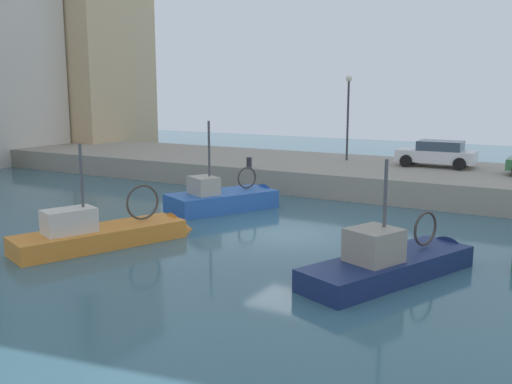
# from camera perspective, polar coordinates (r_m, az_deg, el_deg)

# --- Properties ---
(water_surface) EXTENTS (80.00, 80.00, 0.00)m
(water_surface) POSITION_cam_1_polar(r_m,az_deg,el_deg) (20.95, 3.18, -4.32)
(water_surface) COLOR #386070
(water_surface) RESTS_ON ground
(quay_wall) EXTENTS (9.00, 56.00, 1.20)m
(quay_wall) POSITION_cam_1_polar(r_m,az_deg,el_deg) (31.33, 12.74, 1.44)
(quay_wall) COLOR #9E9384
(quay_wall) RESTS_ON ground
(fishing_boat_blue) EXTENTS (5.83, 4.22, 4.87)m
(fishing_boat_blue) POSITION_cam_1_polar(r_m,az_deg,el_deg) (25.48, -2.70, -1.47)
(fishing_boat_blue) COLOR #2D60B7
(fishing_boat_blue) RESTS_ON ground
(fishing_boat_orange) EXTENTS (6.73, 3.86, 4.28)m
(fishing_boat_orange) POSITION_cam_1_polar(r_m,az_deg,el_deg) (20.33, -14.38, -4.75)
(fishing_boat_orange) COLOR orange
(fishing_boat_orange) RESTS_ON ground
(fishing_boat_navy) EXTENTS (6.68, 3.97, 4.16)m
(fishing_boat_navy) POSITION_cam_1_polar(r_m,az_deg,el_deg) (16.94, 13.85, -7.71)
(fishing_boat_navy) COLOR navy
(fishing_boat_navy) RESTS_ON ground
(parked_car_white) EXTENTS (2.13, 4.01, 1.38)m
(parked_car_white) POSITION_cam_1_polar(r_m,az_deg,el_deg) (31.71, 17.66, 3.71)
(parked_car_white) COLOR silver
(parked_car_white) RESTS_ON quay_wall
(mooring_bollard_mid) EXTENTS (0.28, 0.28, 0.55)m
(mooring_bollard_mid) POSITION_cam_1_polar(r_m,az_deg,el_deg) (29.85, -0.70, 2.97)
(mooring_bollard_mid) COLOR #2D2D33
(mooring_bollard_mid) RESTS_ON quay_wall
(quay_streetlamp) EXTENTS (0.36, 0.36, 4.83)m
(quay_streetlamp) POSITION_cam_1_polar(r_m,az_deg,el_deg) (33.31, 9.20, 8.74)
(quay_streetlamp) COLOR #38383D
(quay_streetlamp) RESTS_ON quay_wall
(waterfront_building_central) EXTENTS (7.80, 6.36, 16.68)m
(waterfront_building_central) POSITION_cam_1_polar(r_m,az_deg,el_deg) (48.89, -15.73, 13.52)
(waterfront_building_central) COLOR #D1B284
(waterfront_building_central) RESTS_ON ground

